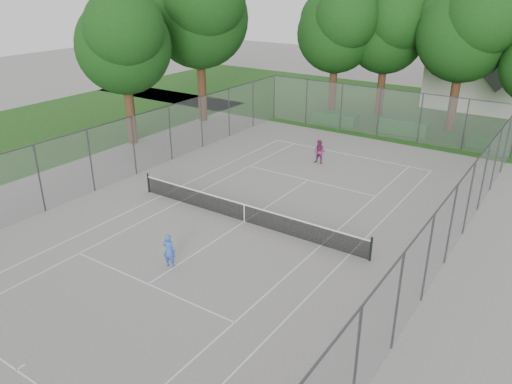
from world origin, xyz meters
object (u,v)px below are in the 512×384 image
Objects in this scene: house at (482,61)px; woman_player at (319,152)px; tennis_net at (244,212)px; girl_player at (169,251)px.

woman_player is (-4.71, -21.21, -3.29)m from house.
tennis_net is 9.29m from woman_player.
girl_player is 0.95× the size of woman_player.
girl_player is at bearing -92.27° from tennis_net.
tennis_net is 8.39× the size of woman_player.
tennis_net is 30.92m from house.
girl_player is at bearing -96.63° from house.
tennis_net is 1.28× the size of house.
tennis_net is 8.83× the size of girl_player.
tennis_net is 4.97m from girl_player.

